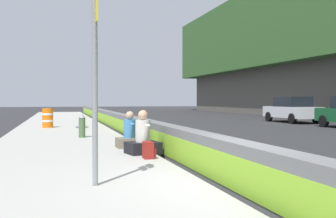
% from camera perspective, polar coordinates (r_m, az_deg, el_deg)
% --- Properties ---
extents(ground_plane, '(160.00, 160.00, 0.00)m').
position_cam_1_polar(ground_plane, '(6.82, 10.00, -11.62)').
color(ground_plane, '#2B2B2D').
rests_on(ground_plane, ground).
extents(sidewalk_strip, '(80.00, 4.40, 0.14)m').
position_cam_1_polar(sidewalk_strip, '(6.18, -13.35, -12.34)').
color(sidewalk_strip, '#A8A59E').
rests_on(sidewalk_strip, ground_plane).
extents(jersey_barrier, '(76.00, 0.45, 0.85)m').
position_cam_1_polar(jersey_barrier, '(6.74, 9.98, -8.11)').
color(jersey_barrier, slate).
rests_on(jersey_barrier, ground_plane).
extents(route_sign_post, '(0.44, 0.09, 3.60)m').
position_cam_1_polar(route_sign_post, '(6.60, -10.30, 7.26)').
color(route_sign_post, gray).
rests_on(route_sign_post, sidewalk_strip).
extents(fire_hydrant, '(0.26, 0.46, 0.88)m').
position_cam_1_polar(fire_hydrant, '(15.04, -12.09, -2.25)').
color(fire_hydrant, '#47663D').
rests_on(fire_hydrant, sidewalk_strip).
extents(seated_person_foreground, '(0.82, 0.92, 1.12)m').
position_cam_1_polar(seated_person_foreground, '(10.35, -3.57, -4.41)').
color(seated_person_foreground, black).
rests_on(seated_person_foreground, sidewalk_strip).
extents(seated_person_middle, '(0.67, 0.78, 1.05)m').
position_cam_1_polar(seated_person_middle, '(11.69, -5.42, -3.85)').
color(seated_person_middle, '#706651').
rests_on(seated_person_middle, sidewalk_strip).
extents(backpack, '(0.32, 0.28, 0.40)m').
position_cam_1_polar(backpack, '(9.51, -2.78, -5.86)').
color(backpack, maroon).
rests_on(backpack, sidewalk_strip).
extents(construction_barrel, '(0.54, 0.54, 0.95)m').
position_cam_1_polar(construction_barrel, '(20.68, -16.68, -1.21)').
color(construction_barrel, orange).
rests_on(construction_barrel, sidewalk_strip).
extents(parked_car_fourth, '(4.50, 1.95, 1.71)m').
position_cam_1_polar(parked_car_fourth, '(27.85, 17.15, -0.06)').
color(parked_car_fourth, silver).
rests_on(parked_car_fourth, ground_plane).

